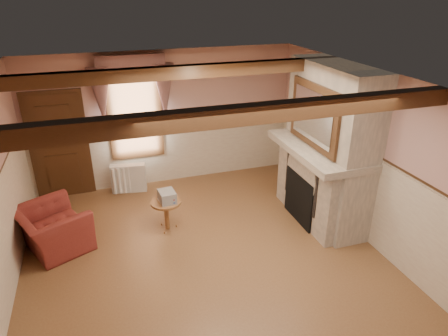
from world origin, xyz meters
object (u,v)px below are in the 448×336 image
object	(u,v)px
mantel_clock	(298,126)
oil_lamp	(307,129)
bowl	(323,146)
armchair	(53,229)
radiator	(129,178)
side_table	(167,215)

from	to	relation	value
mantel_clock	oil_lamp	xyz separation A→B (m)	(0.00, -0.32, 0.04)
bowl	armchair	bearing A→B (deg)	172.73
bowl	mantel_clock	world-z (taller)	mantel_clock
radiator	mantel_clock	distance (m)	3.59
mantel_clock	oil_lamp	world-z (taller)	oil_lamp
side_table	mantel_clock	size ratio (longest dim) A/B	2.29
armchair	bowl	distance (m)	4.65
side_table	radiator	xyz separation A→B (m)	(-0.48, 1.64, 0.02)
side_table	bowl	bearing A→B (deg)	-11.77
side_table	mantel_clock	distance (m)	2.94
side_table	oil_lamp	xyz separation A→B (m)	(2.64, 0.03, 1.29)
mantel_clock	side_table	bearing A→B (deg)	-172.47
armchair	oil_lamp	xyz separation A→B (m)	(4.48, 0.01, 1.20)
side_table	oil_lamp	world-z (taller)	oil_lamp
oil_lamp	radiator	bearing A→B (deg)	152.63
oil_lamp	bowl	bearing A→B (deg)	-90.00
bowl	oil_lamp	xyz separation A→B (m)	(0.00, 0.58, 0.10)
side_table	bowl	size ratio (longest dim) A/B	1.80
side_table	radiator	size ratio (longest dim) A/B	0.79
armchair	mantel_clock	size ratio (longest dim) A/B	4.56
bowl	oil_lamp	distance (m)	0.59
armchair	side_table	size ratio (longest dim) A/B	1.99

